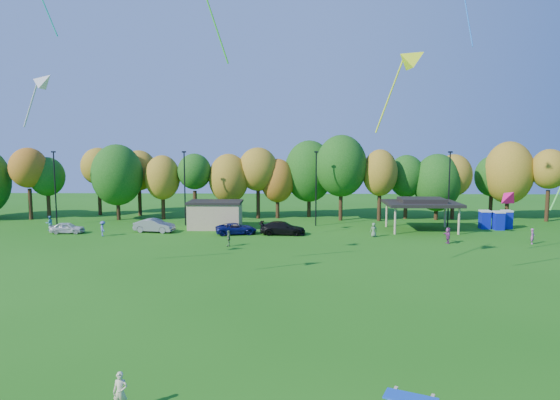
{
  "coord_description": "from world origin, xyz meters",
  "views": [
    {
      "loc": [
        -0.92,
        -20.25,
        9.92
      ],
      "look_at": [
        -1.55,
        6.0,
        6.98
      ],
      "focal_mm": 32.0,
      "sensor_mm": 36.0,
      "label": 1
    }
  ],
  "objects_px": {
    "car_b": "(154,226)",
    "car_c": "(236,229)",
    "car_a": "(67,228)",
    "kite_flyer": "(120,392)",
    "porta_potties": "(497,220)",
    "car_d": "(283,228)"
  },
  "relations": [
    {
      "from": "porta_potties",
      "to": "car_a",
      "type": "height_order",
      "value": "porta_potties"
    },
    {
      "from": "kite_flyer",
      "to": "car_c",
      "type": "xyz_separation_m",
      "value": [
        0.19,
        36.82,
        -0.13
      ]
    },
    {
      "from": "kite_flyer",
      "to": "car_a",
      "type": "bearing_deg",
      "value": 119.89
    },
    {
      "from": "porta_potties",
      "to": "car_b",
      "type": "distance_m",
      "value": 39.78
    },
    {
      "from": "car_a",
      "to": "car_c",
      "type": "xyz_separation_m",
      "value": [
        18.95,
        -0.11,
        0.0
      ]
    },
    {
      "from": "car_c",
      "to": "car_d",
      "type": "relative_size",
      "value": 0.9
    },
    {
      "from": "porta_potties",
      "to": "car_a",
      "type": "bearing_deg",
      "value": -175.2
    },
    {
      "from": "kite_flyer",
      "to": "car_a",
      "type": "height_order",
      "value": "kite_flyer"
    },
    {
      "from": "porta_potties",
      "to": "car_d",
      "type": "xyz_separation_m",
      "value": [
        -25.09,
        -4.34,
        -0.37
      ]
    },
    {
      "from": "car_d",
      "to": "car_b",
      "type": "bearing_deg",
      "value": 88.72
    },
    {
      "from": "porta_potties",
      "to": "car_c",
      "type": "distance_m",
      "value": 30.55
    },
    {
      "from": "car_c",
      "to": "kite_flyer",
      "type": "bearing_deg",
      "value": 166.84
    },
    {
      "from": "porta_potties",
      "to": "car_b",
      "type": "xyz_separation_m",
      "value": [
        -39.66,
        -3.11,
        -0.34
      ]
    },
    {
      "from": "kite_flyer",
      "to": "car_b",
      "type": "distance_m",
      "value": 39.07
    },
    {
      "from": "kite_flyer",
      "to": "car_b",
      "type": "bearing_deg",
      "value": 106.62
    },
    {
      "from": "porta_potties",
      "to": "kite_flyer",
      "type": "distance_m",
      "value": 51.12
    },
    {
      "from": "car_c",
      "to": "car_b",
      "type": "bearing_deg",
      "value": 70.23
    },
    {
      "from": "porta_potties",
      "to": "car_a",
      "type": "xyz_separation_m",
      "value": [
        -49.19,
        -4.13,
        -0.47
      ]
    },
    {
      "from": "porta_potties",
      "to": "car_a",
      "type": "relative_size",
      "value": 1.02
    },
    {
      "from": "kite_flyer",
      "to": "car_c",
      "type": "height_order",
      "value": "kite_flyer"
    },
    {
      "from": "car_b",
      "to": "car_c",
      "type": "xyz_separation_m",
      "value": [
        9.41,
        -1.14,
        -0.12
      ]
    },
    {
      "from": "porta_potties",
      "to": "car_d",
      "type": "relative_size",
      "value": 0.75
    }
  ]
}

